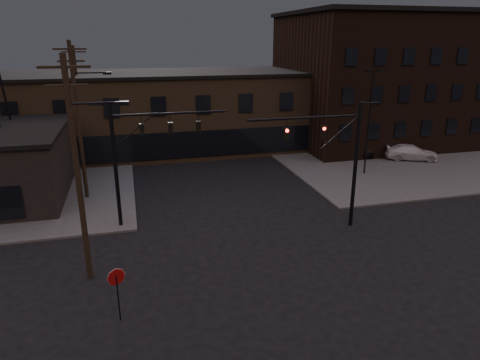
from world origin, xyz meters
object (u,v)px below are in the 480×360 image
object	(u,v)px
parked_car_lot_a	(374,149)
car_crossing	(233,142)
traffic_signal_near	(340,153)
parked_car_lot_b	(411,152)
stop_sign	(117,283)
traffic_signal_far	(136,150)

from	to	relation	value
parked_car_lot_a	car_crossing	world-z (taller)	car_crossing
traffic_signal_near	parked_car_lot_b	size ratio (longest dim) A/B	1.59
stop_sign	parked_car_lot_a	size ratio (longest dim) A/B	0.57
stop_sign	car_crossing	world-z (taller)	stop_sign
traffic_signal_far	parked_car_lot_a	world-z (taller)	traffic_signal_far
stop_sign	parked_car_lot_b	size ratio (longest dim) A/B	0.49
car_crossing	parked_car_lot_b	bearing A→B (deg)	-4.82
parked_car_lot_b	parked_car_lot_a	bearing A→B (deg)	74.26
traffic_signal_far	traffic_signal_near	bearing A→B (deg)	-16.17
parked_car_lot_a	parked_car_lot_b	bearing A→B (deg)	-148.60
traffic_signal_near	parked_car_lot_a	distance (m)	19.19
parked_car_lot_a	parked_car_lot_b	world-z (taller)	parked_car_lot_a
traffic_signal_near	parked_car_lot_a	xyz separation A→B (m)	(11.72, 14.65, -4.04)
parked_car_lot_a	parked_car_lot_b	xyz separation A→B (m)	(2.77, -2.22, -0.01)
traffic_signal_near	car_crossing	bearing A→B (deg)	93.91
traffic_signal_far	stop_sign	distance (m)	10.55
traffic_signal_far	stop_sign	size ratio (longest dim) A/B	3.23
parked_car_lot_b	traffic_signal_near	bearing A→B (deg)	153.52
traffic_signal_near	traffic_signal_far	bearing A→B (deg)	163.83
traffic_signal_far	stop_sign	xyz separation A→B (m)	(-1.28, -9.99, -3.17)
parked_car_lot_a	parked_car_lot_b	distance (m)	3.55
traffic_signal_far	parked_car_lot_b	xyz separation A→B (m)	(26.57, 8.93, -4.13)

